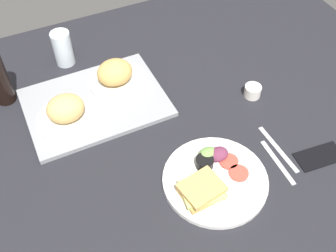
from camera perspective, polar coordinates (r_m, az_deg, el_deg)
The scene contains 10 objects.
ground_plane at distance 125.43cm, azimuth -0.25°, elevation -2.88°, with size 190.00×150.00×3.00cm, color black.
serving_tray at distance 136.68cm, azimuth -10.16°, elevation 3.23°, with size 45.00×33.00×1.60cm, color gray.
bread_plate_near at distance 129.28cm, azimuth -14.00°, elevation 1.83°, with size 20.42×20.42×9.44cm.
bread_plate_far at distance 138.40cm, azimuth -7.32°, elevation 7.05°, with size 19.83×19.83×9.61cm.
plate_with_salad at distance 115.52cm, azimuth 6.28°, elevation -7.27°, with size 29.80×29.80×5.40cm.
drinking_glass at distance 151.39cm, azimuth -14.55°, elevation 10.51°, with size 6.81×6.81×12.89cm, color silver.
espresso_cup at distance 139.64cm, azimuth 11.79°, elevation 4.81°, with size 5.60×5.60×4.00cm, color silver.
fork at distance 124.01cm, azimuth 15.14°, elevation -4.89°, with size 17.00×1.40×0.50cm, color #B7B7BC.
knife at distance 127.10cm, azimuth 15.21°, elevation -3.10°, with size 19.00×1.40×0.50cm, color #B7B7BC.
cell_phone at distance 128.93cm, azimuth 20.49°, elevation -3.98°, with size 14.40×7.20×0.80cm, color black.
Camera 1 is at (-32.21, -70.10, 97.41)cm, focal length 43.41 mm.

